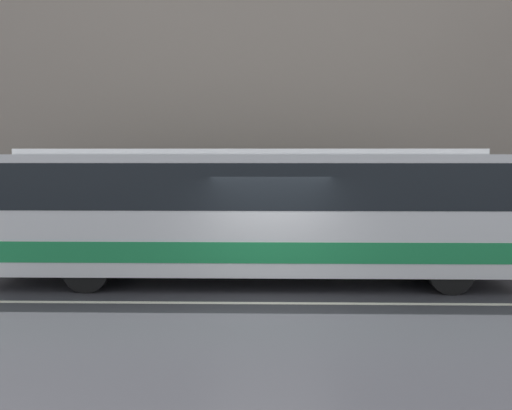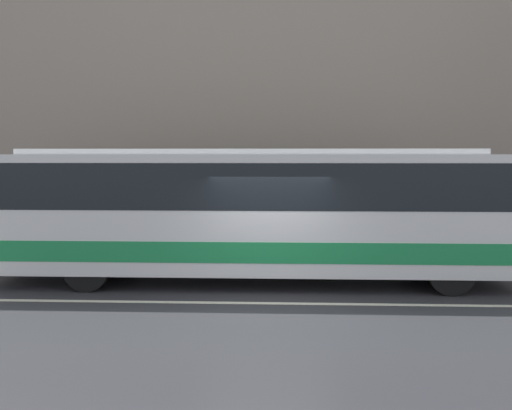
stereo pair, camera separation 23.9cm
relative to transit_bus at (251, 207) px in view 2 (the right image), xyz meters
The scene contains 5 objects.
ground_plane 2.58m from the transit_bus, 76.06° to the right, with size 60.00×60.00×0.00m, color #333338.
sidewalk 4.05m from the transit_bus, 82.84° to the left, with size 60.00×3.02×0.15m.
building_facade 7.12m from the transit_bus, 85.06° to the left, with size 60.00×0.35×13.34m.
lane_stripe 2.58m from the transit_bus, 76.06° to the right, with size 54.00×0.14×0.01m.
transit_bus is the anchor object (origin of this frame).
Camera 2 is at (0.12, -9.69, 2.95)m, focal length 35.00 mm.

